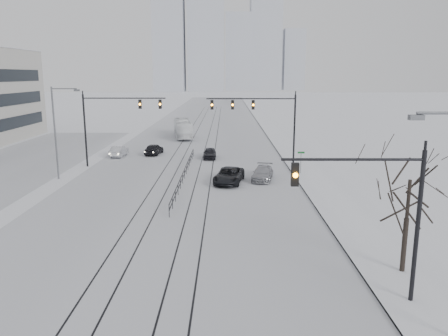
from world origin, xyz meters
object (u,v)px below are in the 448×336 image
at_px(sedan_nb_front, 229,176).
at_px(box_truck, 183,129).
at_px(sedan_sb_inner, 154,149).
at_px(sedan_nb_right, 263,173).
at_px(sedan_nb_far, 210,153).
at_px(traffic_mast_near, 382,206).
at_px(sedan_sb_outer, 119,151).
at_px(bare_tree, 409,190).

bearing_deg(sedan_nb_front, box_truck, 114.04).
bearing_deg(sedan_sb_inner, sedan_nb_right, 141.15).
relative_size(sedan_sb_inner, sedan_nb_far, 1.09).
bearing_deg(box_truck, sedan_nb_front, 94.17).
xyz_separation_m(sedan_nb_right, box_truck, (-10.61, 29.47, 0.81)).
bearing_deg(traffic_mast_near, box_truck, 104.48).
bearing_deg(sedan_sb_outer, box_truck, -106.95).
relative_size(sedan_sb_inner, sedan_sb_outer, 1.03).
xyz_separation_m(sedan_sb_outer, sedan_nb_front, (13.76, -13.76, 0.06)).
distance_m(traffic_mast_near, bare_tree, 3.85).
xyz_separation_m(sedan_sb_outer, sedan_nb_right, (17.07, -12.47, -0.00)).
bearing_deg(bare_tree, traffic_mast_near, -128.76).
bearing_deg(sedan_nb_right, traffic_mast_near, -71.68).
distance_m(sedan_sb_outer, sedan_nb_right, 21.14).
height_order(sedan_sb_outer, sedan_nb_far, sedan_sb_outer).
height_order(sedan_sb_outer, box_truck, box_truck).
height_order(traffic_mast_near, sedan_nb_front, traffic_mast_near).
bearing_deg(sedan_nb_far, sedan_sb_outer, 173.89).
xyz_separation_m(sedan_sb_outer, box_truck, (6.46, 17.00, 0.81)).
distance_m(sedan_sb_outer, sedan_nb_front, 19.46).
bearing_deg(traffic_mast_near, sedan_sb_outer, 119.20).
bearing_deg(sedan_nb_far, sedan_sb_inner, 160.22).
bearing_deg(box_truck, sedan_nb_far, 96.20).
relative_size(bare_tree, sedan_sb_outer, 1.52).
xyz_separation_m(sedan_sb_inner, sedan_nb_front, (9.57, -15.14, 0.02)).
bearing_deg(sedan_nb_right, sedan_nb_far, 127.33).
height_order(traffic_mast_near, sedan_sb_outer, traffic_mast_near).
height_order(traffic_mast_near, sedan_nb_far, traffic_mast_near).
relative_size(sedan_nb_front, box_truck, 0.49).
relative_size(bare_tree, sedan_nb_front, 1.18).
distance_m(bare_tree, box_truck, 52.69).
distance_m(bare_tree, sedan_sb_outer, 40.23).
distance_m(sedan_nb_right, box_truck, 31.33).
bearing_deg(sedan_sb_inner, sedan_nb_front, 130.55).
height_order(traffic_mast_near, bare_tree, traffic_mast_near).
height_order(bare_tree, sedan_nb_right, bare_tree).
bearing_deg(sedan_nb_front, sedan_sb_outer, 145.70).
xyz_separation_m(sedan_nb_front, box_truck, (-7.30, 30.75, 0.76)).
relative_size(sedan_sb_inner, box_truck, 0.39).
bearing_deg(sedan_sb_outer, sedan_sb_inner, -157.86).
bearing_deg(box_truck, bare_tree, 98.66).
bearing_deg(sedan_nb_far, bare_tree, -70.56).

